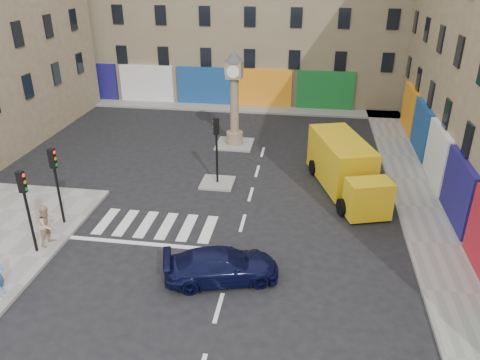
% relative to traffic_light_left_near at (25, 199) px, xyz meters
% --- Properties ---
extents(ground, '(120.00, 120.00, 0.00)m').
position_rel_traffic_light_left_near_xyz_m(ground, '(8.30, -0.20, -2.62)').
color(ground, black).
rests_on(ground, ground).
extents(sidewalk_right, '(2.60, 30.00, 0.15)m').
position_rel_traffic_light_left_near_xyz_m(sidewalk_right, '(17.00, 9.80, -2.55)').
color(sidewalk_right, gray).
rests_on(sidewalk_right, ground).
extents(sidewalk_far, '(32.00, 2.40, 0.15)m').
position_rel_traffic_light_left_near_xyz_m(sidewalk_far, '(4.30, 22.00, -2.55)').
color(sidewalk_far, gray).
rests_on(sidewalk_far, ground).
extents(island_near, '(1.80, 1.80, 0.12)m').
position_rel_traffic_light_left_near_xyz_m(island_near, '(6.30, 7.80, -2.56)').
color(island_near, gray).
rests_on(island_near, ground).
extents(island_far, '(2.40, 2.40, 0.12)m').
position_rel_traffic_light_left_near_xyz_m(island_far, '(6.30, 13.80, -2.56)').
color(island_far, gray).
rests_on(island_far, ground).
extents(traffic_light_left_near, '(0.28, 0.22, 3.70)m').
position_rel_traffic_light_left_near_xyz_m(traffic_light_left_near, '(0.00, 0.00, 0.00)').
color(traffic_light_left_near, black).
rests_on(traffic_light_left_near, sidewalk_left).
extents(traffic_light_left_far, '(0.28, 0.22, 3.70)m').
position_rel_traffic_light_left_near_xyz_m(traffic_light_left_far, '(0.00, 2.40, 0.00)').
color(traffic_light_left_far, black).
rests_on(traffic_light_left_far, sidewalk_left).
extents(traffic_light_island, '(0.28, 0.22, 3.70)m').
position_rel_traffic_light_left_near_xyz_m(traffic_light_island, '(6.30, 7.80, -0.03)').
color(traffic_light_island, black).
rests_on(traffic_light_island, island_near).
extents(clock_pillar, '(1.20, 1.20, 6.10)m').
position_rel_traffic_light_left_near_xyz_m(clock_pillar, '(6.30, 13.80, 0.93)').
color(clock_pillar, '#978163').
rests_on(clock_pillar, island_far).
extents(navy_sedan, '(4.77, 2.98, 1.29)m').
position_rel_traffic_light_left_near_xyz_m(navy_sedan, '(8.11, -0.55, -1.98)').
color(navy_sedan, black).
rests_on(navy_sedan, ground).
extents(yellow_van, '(4.16, 7.48, 2.61)m').
position_rel_traffic_light_left_near_xyz_m(yellow_van, '(13.18, 8.26, -1.32)').
color(yellow_van, yellow).
rests_on(yellow_van, ground).
extents(pedestrian_tan, '(0.89, 1.03, 1.85)m').
position_rel_traffic_light_left_near_xyz_m(pedestrian_tan, '(0.30, 0.64, -1.55)').
color(pedestrian_tan, tan).
rests_on(pedestrian_tan, sidewalk_left).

